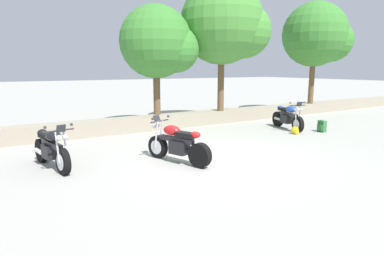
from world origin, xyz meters
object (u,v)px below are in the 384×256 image
at_px(motorcycle_blue_far_right, 288,117).
at_px(leafy_tree_far_left, 160,44).
at_px(motorcycle_black_near_left, 52,149).
at_px(leafy_tree_mid_right, 318,36).
at_px(rider_backpack, 322,126).
at_px(leafy_tree_mid_left, 227,25).
at_px(motorcycle_red_centre, 177,144).
at_px(rider_helmet, 295,130).

distance_m(motorcycle_blue_far_right, leafy_tree_far_left, 5.88).
bearing_deg(motorcycle_black_near_left, leafy_tree_far_left, 37.24).
relative_size(motorcycle_black_near_left, leafy_tree_mid_right, 0.39).
bearing_deg(rider_backpack, motorcycle_blue_far_right, 122.22).
bearing_deg(motorcycle_black_near_left, rider_backpack, -2.75).
bearing_deg(leafy_tree_mid_left, motorcycle_red_centre, -138.19).
height_order(leafy_tree_mid_left, leafy_tree_mid_right, leafy_tree_mid_left).
xyz_separation_m(motorcycle_black_near_left, leafy_tree_mid_left, (7.69, 3.16, 3.75)).
xyz_separation_m(motorcycle_red_centre, leafy_tree_mid_left, (4.84, 4.32, 3.75)).
bearing_deg(leafy_tree_mid_left, motorcycle_black_near_left, -157.65).
xyz_separation_m(motorcycle_blue_far_right, rider_helmet, (-0.50, -0.83, -0.35)).
bearing_deg(motorcycle_black_near_left, motorcycle_blue_far_right, 4.04).
bearing_deg(leafy_tree_far_left, leafy_tree_mid_right, -3.25).
distance_m(rider_helmet, leafy_tree_far_left, 6.20).
relative_size(motorcycle_blue_far_right, leafy_tree_mid_right, 0.39).
bearing_deg(motorcycle_blue_far_right, rider_helmet, -120.90).
xyz_separation_m(motorcycle_black_near_left, leafy_tree_far_left, (4.77, 3.62, 2.89)).
xyz_separation_m(motorcycle_red_centre, leafy_tree_mid_right, (10.76, 4.28, 3.57)).
xyz_separation_m(rider_backpack, leafy_tree_far_left, (-4.84, 4.08, 3.14)).
distance_m(leafy_tree_far_left, leafy_tree_mid_left, 3.08).
height_order(motorcycle_red_centre, leafy_tree_mid_left, leafy_tree_mid_left).
relative_size(rider_backpack, leafy_tree_mid_left, 0.08).
distance_m(motorcycle_black_near_left, motorcycle_blue_far_right, 8.94).
distance_m(motorcycle_red_centre, motorcycle_blue_far_right, 6.32).
xyz_separation_m(motorcycle_blue_far_right, leafy_tree_mid_left, (-1.23, 2.53, 3.75)).
height_order(motorcycle_red_centre, motorcycle_blue_far_right, same).
bearing_deg(motorcycle_black_near_left, rider_helmet, -1.35).
relative_size(motorcycle_red_centre, leafy_tree_far_left, 0.46).
height_order(motorcycle_black_near_left, leafy_tree_far_left, leafy_tree_far_left).
distance_m(leafy_tree_mid_left, leafy_tree_mid_right, 5.93).
height_order(motorcycle_black_near_left, leafy_tree_mid_left, leafy_tree_mid_left).
bearing_deg(rider_backpack, rider_helmet, 167.46).
xyz_separation_m(motorcycle_red_centre, rider_helmet, (5.57, 0.96, -0.35)).
relative_size(motorcycle_red_centre, leafy_tree_mid_right, 0.38).
xyz_separation_m(motorcycle_blue_far_right, rider_backpack, (0.69, -1.09, -0.24)).
xyz_separation_m(rider_backpack, rider_helmet, (-1.18, 0.26, -0.11)).
height_order(rider_backpack, leafy_tree_mid_left, leafy_tree_mid_left).
bearing_deg(leafy_tree_mid_right, leafy_tree_mid_left, 179.59).
bearing_deg(rider_helmet, motorcycle_black_near_left, 178.65).
distance_m(motorcycle_red_centre, leafy_tree_mid_right, 12.12).
relative_size(motorcycle_red_centre, motorcycle_blue_far_right, 0.98).
bearing_deg(motorcycle_blue_far_right, motorcycle_black_near_left, -175.96).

